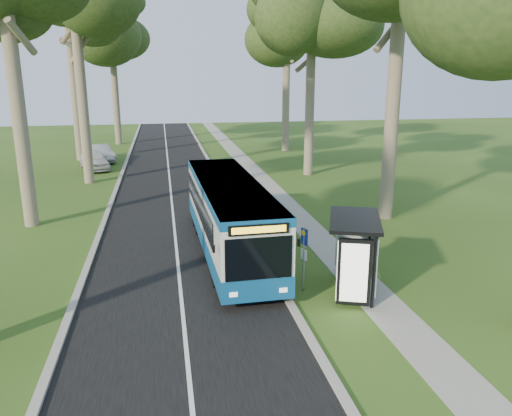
# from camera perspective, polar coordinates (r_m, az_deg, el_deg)

# --- Properties ---
(ground) EXTENTS (120.00, 120.00, 0.00)m
(ground) POSITION_cam_1_polar(r_m,az_deg,el_deg) (19.46, 1.64, -7.11)
(ground) COLOR #2D4916
(ground) RESTS_ON ground
(road) EXTENTS (7.00, 100.00, 0.02)m
(road) POSITION_cam_1_polar(r_m,az_deg,el_deg) (28.56, -9.54, -0.01)
(road) COLOR black
(road) RESTS_ON ground
(kerb_east) EXTENTS (0.25, 100.00, 0.12)m
(kerb_east) POSITION_cam_1_polar(r_m,az_deg,el_deg) (28.81, -2.57, 0.43)
(kerb_east) COLOR #9E9B93
(kerb_east) RESTS_ON ground
(kerb_west) EXTENTS (0.25, 100.00, 0.12)m
(kerb_west) POSITION_cam_1_polar(r_m,az_deg,el_deg) (28.72, -16.53, -0.25)
(kerb_west) COLOR #9E9B93
(kerb_west) RESTS_ON ground
(centre_line) EXTENTS (0.12, 100.00, 0.00)m
(centre_line) POSITION_cam_1_polar(r_m,az_deg,el_deg) (28.56, -9.54, 0.02)
(centre_line) COLOR white
(centre_line) RESTS_ON road
(footpath) EXTENTS (1.50, 100.00, 0.02)m
(footpath) POSITION_cam_1_polar(r_m,az_deg,el_deg) (29.37, 3.23, 0.61)
(footpath) COLOR gray
(footpath) RESTS_ON ground
(bus) EXTENTS (2.71, 11.54, 3.04)m
(bus) POSITION_cam_1_polar(r_m,az_deg,el_deg) (20.97, -3.06, -0.92)
(bus) COLOR white
(bus) RESTS_ON ground
(bus_stop_sign) EXTENTS (0.16, 0.32, 2.32)m
(bus_stop_sign) POSITION_cam_1_polar(r_m,az_deg,el_deg) (17.24, 5.51, -4.98)
(bus_stop_sign) COLOR gray
(bus_stop_sign) RESTS_ON ground
(bus_shelter) EXTENTS (2.61, 3.45, 2.64)m
(bus_shelter) POSITION_cam_1_polar(r_m,az_deg,el_deg) (17.07, 12.10, -4.03)
(bus_shelter) COLOR black
(bus_shelter) RESTS_ON ground
(litter_bin) EXTENTS (0.49, 0.49, 0.86)m
(litter_bin) POSITION_cam_1_polar(r_m,az_deg,el_deg) (21.95, 1.63, -3.28)
(litter_bin) COLOR black
(litter_bin) RESTS_ON ground
(car_white) EXTENTS (2.99, 4.86, 1.54)m
(car_white) POSITION_cam_1_polar(r_m,az_deg,el_deg) (41.56, -18.01, 5.27)
(car_white) COLOR silver
(car_white) RESTS_ON ground
(car_silver) EXTENTS (2.92, 4.62, 1.44)m
(car_silver) POSITION_cam_1_polar(r_m,az_deg,el_deg) (45.03, -17.29, 5.97)
(car_silver) COLOR #999CA0
(car_silver) RESTS_ON ground
(tree_west_c) EXTENTS (5.20, 5.20, 15.52)m
(tree_west_c) POSITION_cam_1_polar(r_m,az_deg,el_deg) (36.20, -20.08, 20.82)
(tree_west_c) COLOR #7A6B56
(tree_west_c) RESTS_ON ground
(tree_west_d) EXTENTS (5.20, 5.20, 16.58)m
(tree_west_d) POSITION_cam_1_polar(r_m,az_deg,el_deg) (46.41, -20.75, 20.28)
(tree_west_d) COLOR #7A6B56
(tree_west_d) RESTS_ON ground
(tree_west_e) EXTENTS (5.20, 5.20, 16.00)m
(tree_west_e) POSITION_cam_1_polar(r_m,az_deg,el_deg) (55.97, -16.27, 19.16)
(tree_west_e) COLOR #7A6B56
(tree_west_e) RESTS_ON ground
(tree_east_c) EXTENTS (5.20, 5.20, 14.33)m
(tree_east_c) POSITION_cam_1_polar(r_m,az_deg,el_deg) (37.30, 6.41, 20.06)
(tree_east_c) COLOR #7A6B56
(tree_east_c) RESTS_ON ground
(tree_east_d) EXTENTS (5.20, 5.20, 16.04)m
(tree_east_d) POSITION_cam_1_polar(r_m,az_deg,el_deg) (49.26, 3.57, 20.36)
(tree_east_d) COLOR #7A6B56
(tree_east_d) RESTS_ON ground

